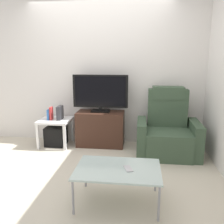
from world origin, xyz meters
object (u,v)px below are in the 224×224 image
at_px(book_middle, 51,113).
at_px(subwoofer_box, 56,136).
at_px(coffee_table, 118,170).
at_px(side_table, 55,123).
at_px(book_leftmost, 49,114).
at_px(game_console, 60,113).
at_px(television, 100,93).
at_px(tv_stand, 101,129).
at_px(recliner_armchair, 168,132).
at_px(cell_phone, 128,169).

bearing_deg(book_middle, subwoofer_box, 19.09).
distance_m(book_middle, coffee_table, 2.10).
relative_size(side_table, book_leftmost, 2.96).
bearing_deg(book_leftmost, game_console, 8.97).
bearing_deg(television, tv_stand, -90.00).
xyz_separation_m(recliner_armchair, cell_phone, (-0.56, -1.46, 0.03)).
height_order(tv_stand, television, television).
relative_size(tv_stand, game_console, 3.45).
bearing_deg(recliner_armchair, coffee_table, -111.37).
height_order(recliner_armchair, book_leftmost, recliner_armchair).
height_order(side_table, book_middle, book_middle).
relative_size(tv_stand, cell_phone, 5.53).
height_order(television, recliner_armchair, television).
bearing_deg(cell_phone, tv_stand, 88.49).
bearing_deg(cell_phone, game_console, 108.01).
bearing_deg(coffee_table, side_table, 128.20).
bearing_deg(cell_phone, side_table, 110.07).
xyz_separation_m(television, book_leftmost, (-0.90, -0.12, -0.39)).
bearing_deg(book_leftmost, tv_stand, 6.64).
height_order(tv_stand, recliner_armchair, recliner_armchair).
bearing_deg(television, book_middle, -171.82).
bearing_deg(recliner_armchair, subwoofer_box, 178.44).
distance_m(side_table, cell_phone, 2.14).
height_order(book_leftmost, coffee_table, book_leftmost).
bearing_deg(tv_stand, recliner_armchair, -12.39).
xyz_separation_m(television, recliner_armchair, (1.15, -0.27, -0.58)).
bearing_deg(subwoofer_box, book_middle, -160.91).
relative_size(game_console, cell_phone, 1.60).
xyz_separation_m(subwoofer_box, cell_phone, (1.39, -1.63, 0.23)).
height_order(side_table, coffee_table, side_table).
bearing_deg(tv_stand, coffee_table, -74.44).
relative_size(book_middle, coffee_table, 0.25).
bearing_deg(tv_stand, game_console, -173.99).
relative_size(recliner_armchair, coffee_table, 1.20).
distance_m(book_leftmost, book_middle, 0.05).
height_order(recliner_armchair, coffee_table, recliner_armchair).
height_order(subwoofer_box, book_middle, book_middle).
distance_m(television, game_console, 0.80).
relative_size(book_leftmost, cell_phone, 1.22).
bearing_deg(game_console, side_table, -173.66).
distance_m(tv_stand, game_console, 0.77).
bearing_deg(tv_stand, cell_phone, -71.11).
relative_size(tv_stand, television, 0.86).
bearing_deg(television, recliner_armchair, -13.27).
relative_size(subwoofer_box, cell_phone, 2.26).
distance_m(side_table, book_middle, 0.20).
relative_size(television, recliner_armchair, 0.89).
distance_m(game_console, cell_phone, 2.10).
bearing_deg(cell_phone, book_middle, 111.58).
bearing_deg(subwoofer_box, tv_stand, 6.05).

